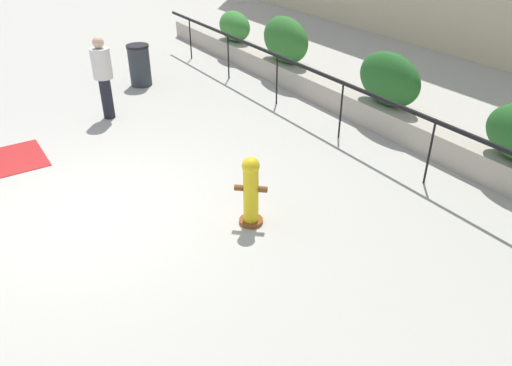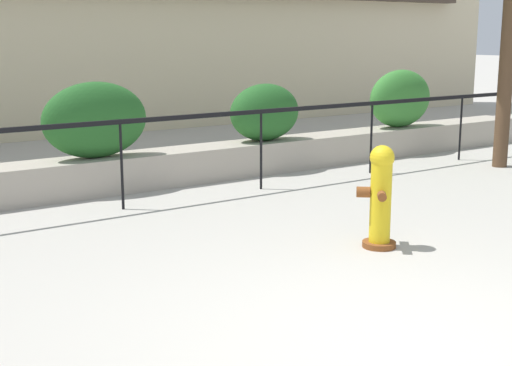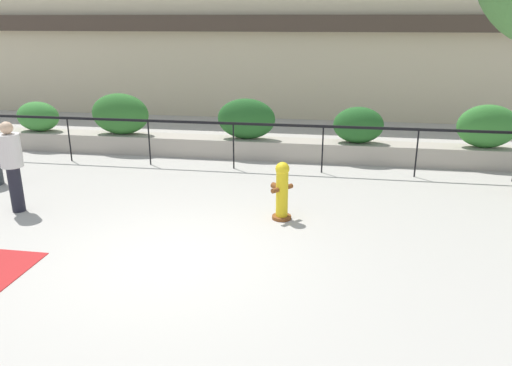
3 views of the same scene
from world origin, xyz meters
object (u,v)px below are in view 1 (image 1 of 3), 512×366
at_px(hedge_bush_0, 234,26).
at_px(fire_hydrant, 251,190).
at_px(hedge_bush_1, 285,40).
at_px(hedge_bush_2, 389,79).
at_px(trash_bin, 140,65).
at_px(pedestrian, 103,73).

bearing_deg(hedge_bush_0, fire_hydrant, -29.53).
relative_size(hedge_bush_1, hedge_bush_2, 1.05).
distance_m(hedge_bush_2, fire_hydrant, 4.40).
bearing_deg(hedge_bush_1, trash_bin, -118.19).
distance_m(hedge_bush_1, hedge_bush_2, 3.47).
height_order(hedge_bush_2, fire_hydrant, hedge_bush_2).
height_order(hedge_bush_0, hedge_bush_1, hedge_bush_1).
relative_size(fire_hydrant, trash_bin, 1.07).
xyz_separation_m(pedestrian, trash_bin, (-1.59, 1.38, -0.48)).
relative_size(hedge_bush_1, pedestrian, 0.92).
bearing_deg(hedge_bush_1, fire_hydrant, -40.36).
xyz_separation_m(hedge_bush_2, trash_bin, (-5.18, -3.19, -0.52)).
xyz_separation_m(hedge_bush_0, fire_hydrant, (7.32, -4.15, -0.36)).
bearing_deg(hedge_bush_2, fire_hydrant, -71.25).
distance_m(hedge_bush_1, fire_hydrant, 6.42).
bearing_deg(pedestrian, trash_bin, 139.15).
distance_m(fire_hydrant, pedestrian, 5.03).
relative_size(hedge_bush_2, fire_hydrant, 1.40).
xyz_separation_m(hedge_bush_0, hedge_bush_1, (2.44, 0.00, 0.14)).
height_order(pedestrian, trash_bin, pedestrian).
relative_size(fire_hydrant, pedestrian, 0.62).
bearing_deg(hedge_bush_0, hedge_bush_1, 0.00).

